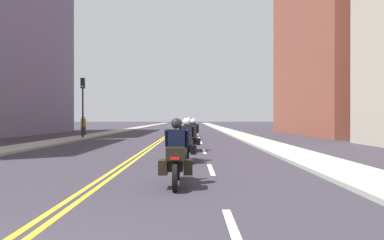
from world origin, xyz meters
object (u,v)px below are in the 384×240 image
object	(u,v)px
motorcycle_4	(192,131)
pedestrian_0	(86,126)
motorcycle_1	(188,144)
motorcycle_0	(178,158)
motorcycle_3	(190,134)
motorcycle_5	(194,129)
motorcycle_6	(193,128)
pedestrian_1	(84,126)
motorcycle_2	(194,138)
traffic_light_near	(85,97)

from	to	relation	value
motorcycle_4	pedestrian_0	bearing A→B (deg)	156.49
motorcycle_1	pedestrian_0	world-z (taller)	pedestrian_0
motorcycle_0	motorcycle_1	xyz separation A→B (m)	(0.16, 4.55, -0.02)
motorcycle_3	motorcycle_0	bearing A→B (deg)	-89.88
motorcycle_5	motorcycle_6	distance (m)	4.65
motorcycle_0	motorcycle_5	bearing A→B (deg)	88.81
motorcycle_3	motorcycle_5	distance (m)	9.46
motorcycle_1	motorcycle_6	distance (m)	22.65
pedestrian_0	motorcycle_1	bearing A→B (deg)	143.42
motorcycle_3	motorcycle_5	xyz separation A→B (m)	(0.24, 9.46, 0.01)
motorcycle_3	pedestrian_1	distance (m)	13.06
pedestrian_0	motorcycle_6	bearing A→B (deg)	-128.77
motorcycle_2	motorcycle_4	world-z (taller)	motorcycle_2
motorcycle_4	motorcycle_6	size ratio (longest dim) A/B	1.01
traffic_light_near	motorcycle_4	bearing A→B (deg)	-5.31
motorcycle_6	pedestrian_1	world-z (taller)	pedestrian_1
traffic_light_near	motorcycle_0	bearing A→B (deg)	-66.57
motorcycle_0	motorcycle_6	bearing A→B (deg)	89.20
motorcycle_1	motorcycle_5	world-z (taller)	motorcycle_5
motorcycle_1	motorcycle_5	size ratio (longest dim) A/B	0.98
motorcycle_3	motorcycle_6	distance (m)	14.11
motorcycle_2	motorcycle_6	distance (m)	18.40
motorcycle_1	motorcycle_2	bearing A→B (deg)	88.42
motorcycle_3	pedestrian_0	world-z (taller)	pedestrian_0
motorcycle_2	motorcycle_6	world-z (taller)	motorcycle_6
motorcycle_5	pedestrian_1	xyz separation A→B (m)	(-9.61, -0.37, 0.22)
motorcycle_0	motorcycle_4	size ratio (longest dim) A/B	0.96
motorcycle_4	traffic_light_near	xyz separation A→B (m)	(-8.33, 0.77, 2.62)
motorcycle_0	pedestrian_0	world-z (taller)	pedestrian_0
traffic_light_near	motorcycle_6	bearing A→B (deg)	45.41
motorcycle_0	pedestrian_1	size ratio (longest dim) A/B	1.25
motorcycle_1	motorcycle_2	xyz separation A→B (m)	(0.24, 4.25, 0.00)
motorcycle_3	motorcycle_6	size ratio (longest dim) A/B	1.01
pedestrian_1	motorcycle_6	bearing A→B (deg)	-68.97
motorcycle_2	pedestrian_1	distance (m)	16.49
pedestrian_1	motorcycle_3	bearing A→B (deg)	-140.95
motorcycle_1	motorcycle_0	bearing A→B (deg)	-90.31
motorcycle_1	motorcycle_4	size ratio (longest dim) A/B	0.92
pedestrian_0	traffic_light_near	bearing A→B (deg)	132.39
motorcycle_1	traffic_light_near	world-z (taller)	traffic_light_near
motorcycle_0	pedestrian_1	distance (m)	24.02
motorcycle_5	pedestrian_1	size ratio (longest dim) A/B	1.21
motorcycle_0	motorcycle_5	world-z (taller)	motorcycle_5
motorcycle_5	motorcycle_1	bearing A→B (deg)	-88.68
pedestrian_0	pedestrian_1	bearing A→B (deg)	121.61
motorcycle_5	traffic_light_near	xyz separation A→B (m)	(-8.48, -3.85, 2.58)
motorcycle_6	pedestrian_1	xyz separation A→B (m)	(-9.50, -5.02, 0.24)
motorcycle_5	pedestrian_0	world-z (taller)	pedestrian_0
motorcycle_6	traffic_light_near	distance (m)	12.21
motorcycle_2	motorcycle_5	size ratio (longest dim) A/B	1.01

